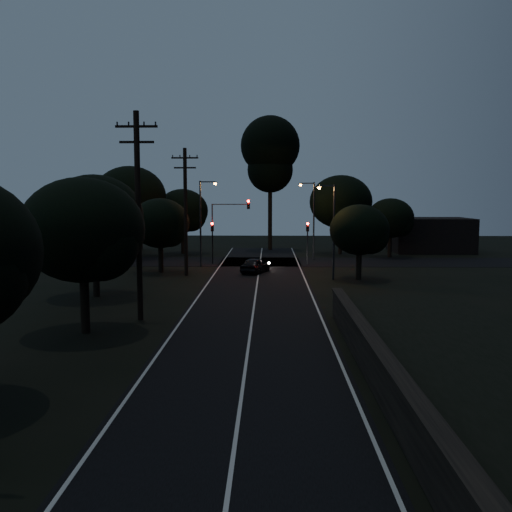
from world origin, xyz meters
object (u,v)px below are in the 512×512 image
object	(u,v)px
tall_pine	(270,153)
signal_right	(308,235)
streetlight_c	(332,225)
car	(255,265)
signal_mast	(230,220)
streetlight_a	(202,217)
utility_pole_far	(186,210)
utility_pole_mid	(138,213)
streetlight_b	(312,215)
signal_left	(212,235)

from	to	relation	value
tall_pine	signal_right	size ratio (longest dim) A/B	3.96
signal_right	streetlight_c	bearing A→B (deg)	-82.98
tall_pine	car	bearing A→B (deg)	-93.48
signal_mast	streetlight_a	size ratio (longest dim) A/B	0.78
utility_pole_far	streetlight_c	xyz separation A→B (m)	(11.83, -2.00, -1.13)
utility_pole_mid	car	distance (m)	20.20
utility_pole_far	streetlight_b	xyz separation A→B (m)	(11.31, 12.00, -0.85)
utility_pole_mid	streetlight_b	xyz separation A→B (m)	(11.31, 29.00, -1.10)
signal_left	signal_mast	xyz separation A→B (m)	(1.69, 0.00, 1.50)
tall_pine	streetlight_b	size ratio (longest dim) A/B	2.03
signal_left	streetlight_a	xyz separation A→B (m)	(-0.71, -1.99, 1.80)
utility_pole_mid	signal_mast	world-z (taller)	utility_pole_mid
tall_pine	signal_mast	distance (m)	17.18
streetlight_c	car	bearing A→B (deg)	148.83
signal_right	signal_mast	bearing A→B (deg)	179.97
signal_right	streetlight_a	xyz separation A→B (m)	(-9.91, -1.99, 1.80)
utility_pole_mid	utility_pole_far	distance (m)	17.00
utility_pole_far	signal_right	size ratio (longest dim) A/B	2.56
utility_pole_far	streetlight_b	world-z (taller)	utility_pole_far
car	utility_pole_far	bearing A→B (deg)	35.93
utility_pole_mid	tall_pine	bearing A→B (deg)	80.07
streetlight_b	signal_right	bearing A→B (deg)	-100.00
utility_pole_mid	streetlight_c	distance (m)	19.15
signal_left	utility_pole_mid	bearing A→B (deg)	-93.21
utility_pole_far	signal_mast	xyz separation A→B (m)	(3.09, 7.99, -1.15)
signal_left	streetlight_b	bearing A→B (deg)	22.05
utility_pole_mid	car	world-z (taller)	utility_pole_mid
signal_left	streetlight_a	world-z (taller)	streetlight_a
car	signal_mast	bearing A→B (deg)	-48.11
signal_left	streetlight_b	xyz separation A→B (m)	(9.91, 4.01, 1.80)
tall_pine	streetlight_b	world-z (taller)	tall_pine
signal_right	streetlight_a	world-z (taller)	streetlight_a
tall_pine	signal_right	world-z (taller)	tall_pine
utility_pole_mid	car	size ratio (longest dim) A/B	2.80
streetlight_b	signal_left	bearing A→B (deg)	-157.95
signal_right	car	distance (m)	8.25
streetlight_a	streetlight_c	size ratio (longest dim) A/B	1.07
signal_right	signal_mast	world-z (taller)	signal_mast
utility_pole_far	tall_pine	distance (m)	24.84
utility_pole_mid	streetlight_b	bearing A→B (deg)	68.70
tall_pine	signal_left	world-z (taller)	tall_pine
signal_left	streetlight_c	xyz separation A→B (m)	(10.43, -9.99, 1.51)
tall_pine	streetlight_b	distance (m)	13.78
streetlight_c	signal_right	bearing A→B (deg)	97.02
streetlight_a	utility_pole_far	bearing A→B (deg)	-96.59
signal_mast	streetlight_c	size ratio (longest dim) A/B	0.83
utility_pole_mid	streetlight_a	bearing A→B (deg)	88.27
tall_pine	signal_left	size ratio (longest dim) A/B	3.96
signal_left	streetlight_b	size ratio (longest dim) A/B	0.51
utility_pole_far	tall_pine	size ratio (longest dim) A/B	0.65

